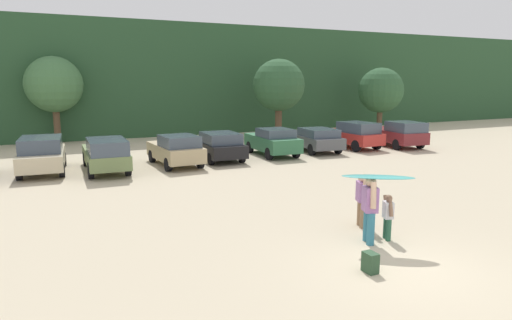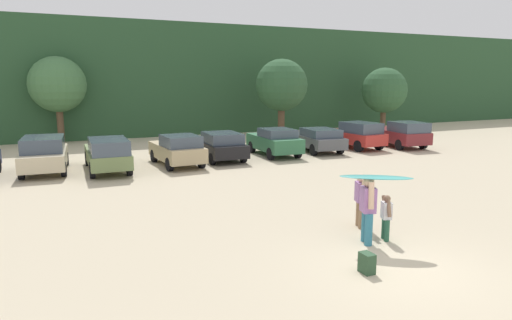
{
  "view_description": "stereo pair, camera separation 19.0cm",
  "coord_description": "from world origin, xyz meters",
  "px_view_note": "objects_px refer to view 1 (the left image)",
  "views": [
    {
      "loc": [
        -7.06,
        -7.09,
        4.13
      ],
      "look_at": [
        -0.32,
        7.34,
        1.29
      ],
      "focal_mm": 31.37,
      "sensor_mm": 36.0,
      "label": 1
    },
    {
      "loc": [
        -6.89,
        -7.17,
        4.13
      ],
      "look_at": [
        -0.32,
        7.34,
        1.29
      ],
      "focal_mm": 31.37,
      "sensor_mm": 36.0,
      "label": 2
    }
  ],
  "objects_px": {
    "parked_car_maroon": "(397,134)",
    "person_child": "(388,214)",
    "parked_car_forest_green": "(273,141)",
    "parked_car_red": "(354,134)",
    "backpack_dropped": "(370,262)",
    "parked_car_dark_gray": "(315,139)",
    "parked_car_champagne": "(42,154)",
    "surfboard_teal": "(378,177)",
    "parked_car_olive_green": "(106,154)",
    "parked_car_black": "(218,145)",
    "person_companion": "(362,197)",
    "person_adult": "(370,206)",
    "parked_car_tan": "(176,150)"
  },
  "relations": [
    {
      "from": "parked_car_olive_green",
      "to": "person_adult",
      "type": "xyz_separation_m",
      "value": [
        4.99,
        -12.31,
        0.14
      ]
    },
    {
      "from": "parked_car_black",
      "to": "parked_car_maroon",
      "type": "distance_m",
      "value": 11.84
    },
    {
      "from": "parked_car_champagne",
      "to": "person_child",
      "type": "distance_m",
      "value": 15.7
    },
    {
      "from": "parked_car_dark_gray",
      "to": "person_child",
      "type": "height_order",
      "value": "parked_car_dark_gray"
    },
    {
      "from": "parked_car_olive_green",
      "to": "person_companion",
      "type": "relative_size",
      "value": 3.1
    },
    {
      "from": "backpack_dropped",
      "to": "parked_car_forest_green",
      "type": "bearing_deg",
      "value": 70.72
    },
    {
      "from": "parked_car_forest_green",
      "to": "backpack_dropped",
      "type": "relative_size",
      "value": 9.12
    },
    {
      "from": "person_child",
      "to": "backpack_dropped",
      "type": "distance_m",
      "value": 2.31
    },
    {
      "from": "parked_car_red",
      "to": "parked_car_maroon",
      "type": "xyz_separation_m",
      "value": [
        2.9,
        -0.59,
        -0.03
      ]
    },
    {
      "from": "person_child",
      "to": "parked_car_tan",
      "type": "bearing_deg",
      "value": -58.35
    },
    {
      "from": "parked_car_dark_gray",
      "to": "surfboard_teal",
      "type": "distance_m",
      "value": 15.15
    },
    {
      "from": "parked_car_dark_gray",
      "to": "backpack_dropped",
      "type": "height_order",
      "value": "parked_car_dark_gray"
    },
    {
      "from": "parked_car_red",
      "to": "parked_car_maroon",
      "type": "distance_m",
      "value": 2.96
    },
    {
      "from": "parked_car_black",
      "to": "person_companion",
      "type": "xyz_separation_m",
      "value": [
        -0.11,
        -12.03,
        0.11
      ]
    },
    {
      "from": "person_companion",
      "to": "parked_car_forest_green",
      "type": "bearing_deg",
      "value": -84.22
    },
    {
      "from": "parked_car_tan",
      "to": "parked_car_maroon",
      "type": "xyz_separation_m",
      "value": [
        14.3,
        0.37,
        0.04
      ]
    },
    {
      "from": "person_child",
      "to": "person_companion",
      "type": "xyz_separation_m",
      "value": [
        0.06,
        1.14,
        0.19
      ]
    },
    {
      "from": "surfboard_teal",
      "to": "parked_car_red",
      "type": "bearing_deg",
      "value": -91.81
    },
    {
      "from": "parked_car_olive_green",
      "to": "person_companion",
      "type": "xyz_separation_m",
      "value": [
        5.65,
        -11.18,
        0.03
      ]
    },
    {
      "from": "person_adult",
      "to": "person_companion",
      "type": "distance_m",
      "value": 1.31
    },
    {
      "from": "parked_car_maroon",
      "to": "person_child",
      "type": "xyz_separation_m",
      "value": [
        -12.0,
        -12.84,
        -0.15
      ]
    },
    {
      "from": "parked_car_dark_gray",
      "to": "person_companion",
      "type": "distance_m",
      "value": 13.8
    },
    {
      "from": "parked_car_champagne",
      "to": "parked_car_red",
      "type": "height_order",
      "value": "parked_car_red"
    },
    {
      "from": "parked_car_red",
      "to": "person_child",
      "type": "xyz_separation_m",
      "value": [
        -9.11,
        -13.43,
        -0.18
      ]
    },
    {
      "from": "parked_car_olive_green",
      "to": "parked_car_maroon",
      "type": "bearing_deg",
      "value": -87.6
    },
    {
      "from": "surfboard_teal",
      "to": "backpack_dropped",
      "type": "relative_size",
      "value": 3.99
    },
    {
      "from": "parked_car_forest_green",
      "to": "parked_car_dark_gray",
      "type": "relative_size",
      "value": 0.91
    },
    {
      "from": "parked_car_forest_green",
      "to": "backpack_dropped",
      "type": "xyz_separation_m",
      "value": [
        -5.11,
        -14.61,
        -0.58
      ]
    },
    {
      "from": "parked_car_olive_green",
      "to": "surfboard_teal",
      "type": "relative_size",
      "value": 2.68
    },
    {
      "from": "person_adult",
      "to": "person_companion",
      "type": "bearing_deg",
      "value": -98.93
    },
    {
      "from": "backpack_dropped",
      "to": "surfboard_teal",
      "type": "bearing_deg",
      "value": 47.05
    },
    {
      "from": "parked_car_forest_green",
      "to": "parked_car_maroon",
      "type": "relative_size",
      "value": 0.89
    },
    {
      "from": "parked_car_maroon",
      "to": "parked_car_red",
      "type": "bearing_deg",
      "value": 84.96
    },
    {
      "from": "parked_car_black",
      "to": "person_companion",
      "type": "bearing_deg",
      "value": -178.86
    },
    {
      "from": "parked_car_maroon",
      "to": "surfboard_teal",
      "type": "distance_m",
      "value": 17.97
    },
    {
      "from": "parked_car_olive_green",
      "to": "parked_car_dark_gray",
      "type": "xyz_separation_m",
      "value": [
        11.88,
        1.13,
        -0.1
      ]
    },
    {
      "from": "parked_car_red",
      "to": "person_child",
      "type": "distance_m",
      "value": 16.23
    },
    {
      "from": "parked_car_champagne",
      "to": "backpack_dropped",
      "type": "relative_size",
      "value": 9.77
    },
    {
      "from": "person_adult",
      "to": "backpack_dropped",
      "type": "height_order",
      "value": "person_adult"
    },
    {
      "from": "surfboard_teal",
      "to": "backpack_dropped",
      "type": "distance_m",
      "value": 2.42
    },
    {
      "from": "parked_car_tan",
      "to": "person_adult",
      "type": "xyz_separation_m",
      "value": [
        1.69,
        -12.45,
        0.19
      ]
    },
    {
      "from": "parked_car_black",
      "to": "parked_car_maroon",
      "type": "height_order",
      "value": "parked_car_maroon"
    },
    {
      "from": "parked_car_tan",
      "to": "parked_car_forest_green",
      "type": "xyz_separation_m",
      "value": [
        5.67,
        0.69,
        0.01
      ]
    },
    {
      "from": "parked_car_champagne",
      "to": "person_adult",
      "type": "height_order",
      "value": "person_adult"
    },
    {
      "from": "surfboard_teal",
      "to": "parked_car_maroon",
      "type": "bearing_deg",
      "value": -100.48
    },
    {
      "from": "parked_car_dark_gray",
      "to": "parked_car_red",
      "type": "height_order",
      "value": "parked_car_red"
    },
    {
      "from": "parked_car_champagne",
      "to": "person_adult",
      "type": "relative_size",
      "value": 2.51
    },
    {
      "from": "parked_car_dark_gray",
      "to": "person_adult",
      "type": "bearing_deg",
      "value": 158.14
    },
    {
      "from": "parked_car_olive_green",
      "to": "parked_car_dark_gray",
      "type": "bearing_deg",
      "value": -83.84
    },
    {
      "from": "parked_car_forest_green",
      "to": "parked_car_red",
      "type": "relative_size",
      "value": 1.0
    }
  ]
}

